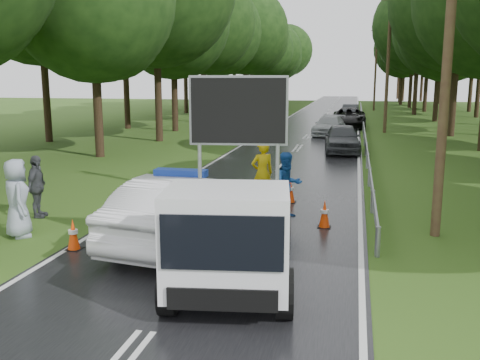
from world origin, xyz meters
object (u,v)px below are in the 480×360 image
(barrier, at_px, (224,200))
(queue_car_fourth, at_px, (350,112))
(queue_car_second, at_px, (329,126))
(queue_car_third, at_px, (349,118))
(work_truck, at_px, (233,231))
(civilian, at_px, (287,185))
(queue_car_first, at_px, (342,138))
(police_sedan, at_px, (182,210))
(officer, at_px, (262,173))

(barrier, relative_size, queue_car_fourth, 0.65)
(queue_car_second, relative_size, queue_car_fourth, 1.09)
(queue_car_second, height_order, queue_car_fourth, queue_car_fourth)
(barrier, xyz_separation_m, queue_car_third, (2.69, 30.32, -0.11))
(work_truck, bearing_deg, civilian, 78.01)
(barrier, bearing_deg, queue_car_first, 61.22)
(police_sedan, distance_m, civilian, 3.70)
(barrier, bearing_deg, queue_car_third, 65.30)
(officer, distance_m, queue_car_first, 12.76)
(officer, bearing_deg, barrier, 48.90)
(barrier, height_order, queue_car_third, queue_car_third)
(work_truck, xyz_separation_m, queue_car_fourth, (1.69, 42.89, -0.39))
(police_sedan, distance_m, queue_car_first, 17.21)
(officer, bearing_deg, civilian, 92.41)
(work_truck, height_order, queue_car_first, work_truck)
(police_sedan, xyz_separation_m, civilian, (2.16, 3.01, 0.11))
(queue_car_third, bearing_deg, queue_car_second, -101.84)
(barrier, bearing_deg, officer, 63.00)
(barrier, bearing_deg, civilian, 35.88)
(work_truck, distance_m, queue_car_third, 33.62)
(queue_car_second, bearing_deg, police_sedan, -88.34)
(civilian, bearing_deg, work_truck, -131.04)
(barrier, xyz_separation_m, queue_car_fourth, (2.69, 39.63, -0.21))
(queue_car_second, bearing_deg, officer, -86.08)
(officer, relative_size, queue_car_first, 0.46)
(work_truck, height_order, queue_car_third, work_truck)
(civilian, relative_size, queue_car_third, 0.34)
(civilian, bearing_deg, police_sedan, -162.67)
(queue_car_first, bearing_deg, barrier, -103.13)
(work_truck, xyz_separation_m, officer, (-0.57, 6.56, -0.06))
(queue_car_second, relative_size, queue_car_third, 0.81)
(work_truck, xyz_separation_m, queue_car_second, (0.47, 27.58, -0.42))
(queue_car_fourth, bearing_deg, police_sedan, -90.93)
(police_sedan, distance_m, queue_car_third, 31.52)
(officer, xyz_separation_m, queue_car_second, (1.04, 21.02, -0.36))
(queue_car_third, height_order, queue_car_fourth, queue_car_third)
(barrier, relative_size, queue_car_third, 0.48)
(officer, distance_m, queue_car_third, 27.12)
(police_sedan, bearing_deg, barrier, -119.28)
(queue_car_first, bearing_deg, queue_car_third, 85.49)
(civilian, bearing_deg, officer, 89.19)
(officer, relative_size, queue_car_second, 0.45)
(queue_car_third, xyz_separation_m, queue_car_fourth, (0.00, 9.31, -0.10))
(work_truck, relative_size, queue_car_second, 1.15)
(police_sedan, bearing_deg, civilian, -116.93)
(work_truck, bearing_deg, officer, 87.08)
(police_sedan, distance_m, queue_car_fourth, 40.79)
(police_sedan, bearing_deg, queue_car_fourth, -86.11)
(officer, xyz_separation_m, queue_car_first, (2.13, 12.58, -0.25))
(queue_car_second, bearing_deg, queue_car_fourth, 92.16)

